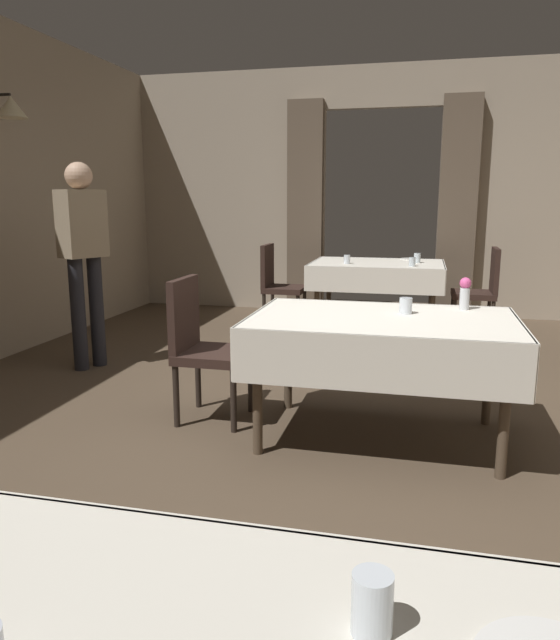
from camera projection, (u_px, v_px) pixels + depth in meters
The scene contains 15 objects.
ground at pixel (324, 435), 3.65m from camera, with size 10.08×10.08×0.00m, color #4C3D2D.
wall_back at pixel (380, 191), 7.33m from camera, with size 6.40×0.27×3.00m.
dining_table_mid at pixel (382, 332), 3.49m from camera, with size 1.55×1.02×0.75m.
dining_table_far at pixel (377, 270), 6.47m from camera, with size 1.42×1.06×0.75m.
chair_mid_left at pixel (202, 342), 3.85m from camera, with size 0.44×0.44×0.93m.
chair_far_right at pixel (482, 287), 6.24m from camera, with size 0.44×0.44×0.93m.
chair_far_left at pixel (278, 282), 6.65m from camera, with size 0.44×0.44×0.93m.
glass_near_d at pixel (372, 604), 0.93m from camera, with size 0.07×0.07×0.10m, color silver.
flower_vase_mid at pixel (465, 292), 3.68m from camera, with size 0.07×0.07×0.20m.
glass_mid_b at pixel (406, 306), 3.56m from camera, with size 0.08×0.08×0.10m, color silver.
glass_far_a at pixel (347, 259), 6.31m from camera, with size 0.07×0.07×0.09m, color silver.
plate_far_b at pixel (410, 259), 6.74m from camera, with size 0.22×0.22×0.01m, color white.
glass_far_c at pixel (417, 258), 6.38m from camera, with size 0.07×0.07×0.11m, color silver.
glass_far_d at pixel (412, 262), 6.06m from camera, with size 0.07×0.07×0.09m, color silver.
person_waiter_by_doorway at pixel (83, 248), 4.93m from camera, with size 0.35×0.42×1.72m.
Camera 1 is at (0.54, -3.40, 1.43)m, focal length 33.38 mm.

